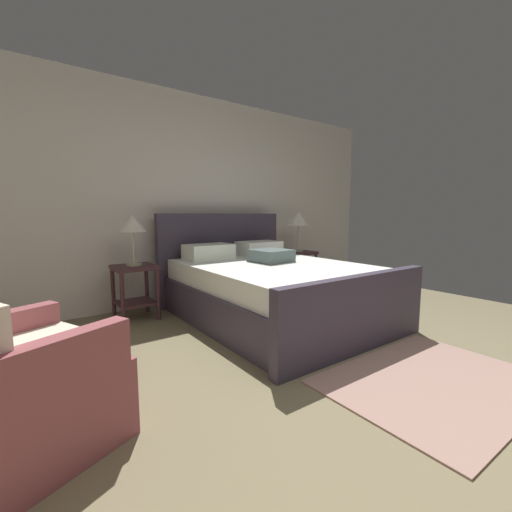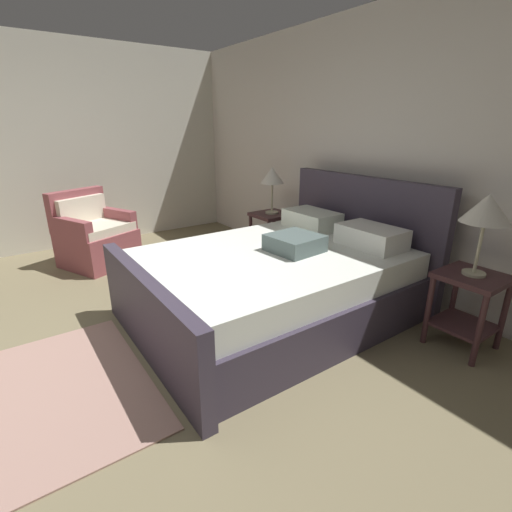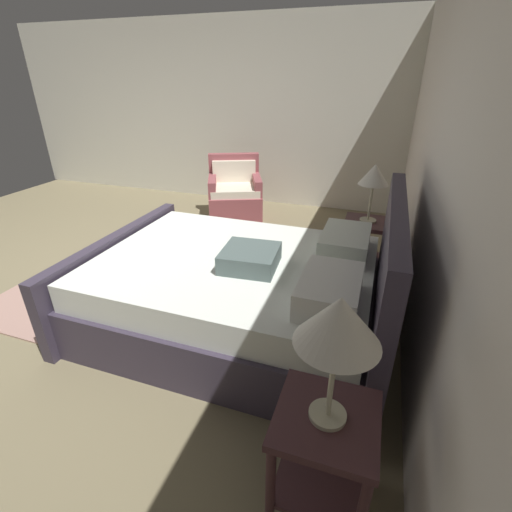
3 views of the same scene
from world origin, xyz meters
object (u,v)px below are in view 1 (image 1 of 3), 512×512
at_px(bed, 270,288).
at_px(armchair, 15,388).
at_px(nightstand_right, 298,264).
at_px(nightstand_left, 135,283).
at_px(table_lamp_left, 132,225).
at_px(table_lamp_right, 299,220).

relative_size(bed, armchair, 2.47).
height_order(nightstand_right, nightstand_left, same).
bearing_deg(nightstand_left, armchair, -120.90).
bearing_deg(armchair, nightstand_right, 27.38).
bearing_deg(armchair, nightstand_left, 59.10).
distance_m(table_lamp_left, armchair, 2.29).
bearing_deg(table_lamp_right, armchair, -152.62).
xyz_separation_m(nightstand_right, table_lamp_right, (0.00, 0.00, 0.68)).
height_order(nightstand_right, table_lamp_right, table_lamp_right).
distance_m(nightstand_left, table_lamp_left, 0.65).
height_order(bed, table_lamp_right, table_lamp_right).
distance_m(table_lamp_right, nightstand_left, 2.54).
distance_m(bed, armchair, 2.55).
relative_size(table_lamp_right, nightstand_left, 0.99).
xyz_separation_m(nightstand_right, armchair, (-3.57, -1.85, -0.06)).
bearing_deg(table_lamp_left, bed, -35.38).
bearing_deg(nightstand_right, table_lamp_right, 75.96).
bearing_deg(table_lamp_right, nightstand_right, -104.04).
xyz_separation_m(nightstand_left, table_lamp_left, (-0.00, 0.00, 0.65)).
bearing_deg(table_lamp_right, table_lamp_left, 179.48).
height_order(nightstand_left, table_lamp_left, table_lamp_left).
bearing_deg(nightstand_right, armchair, -152.62).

